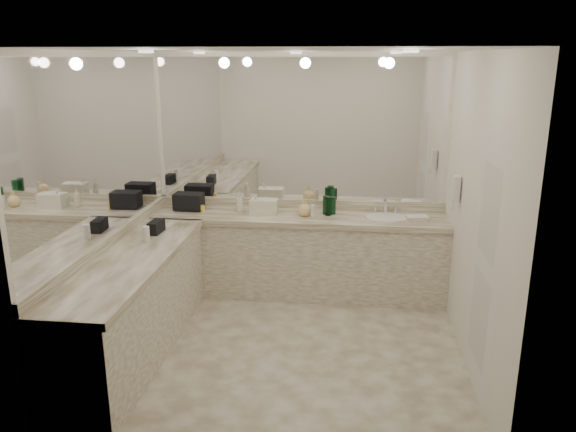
# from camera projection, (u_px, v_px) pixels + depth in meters

# --- Properties ---
(floor) EXTENTS (3.20, 3.20, 0.00)m
(floor) POSITION_uv_depth(u_px,v_px,m) (284.00, 344.00, 5.17)
(floor) COLOR beige
(floor) RESTS_ON ground
(ceiling) EXTENTS (3.20, 3.20, 0.00)m
(ceiling) POSITION_uv_depth(u_px,v_px,m) (284.00, 50.00, 4.46)
(ceiling) COLOR white
(ceiling) RESTS_ON floor
(wall_back) EXTENTS (3.20, 0.02, 2.60)m
(wall_back) POSITION_uv_depth(u_px,v_px,m) (300.00, 173.00, 6.25)
(wall_back) COLOR silver
(wall_back) RESTS_ON floor
(wall_left) EXTENTS (0.02, 3.00, 2.60)m
(wall_left) POSITION_uv_depth(u_px,v_px,m) (106.00, 202.00, 4.99)
(wall_left) COLOR silver
(wall_left) RESTS_ON floor
(wall_right) EXTENTS (0.02, 3.00, 2.60)m
(wall_right) POSITION_uv_depth(u_px,v_px,m) (476.00, 213.00, 4.64)
(wall_right) COLOR silver
(wall_right) RESTS_ON floor
(vanity_back_base) EXTENTS (3.20, 0.60, 0.84)m
(vanity_back_base) POSITION_uv_depth(u_px,v_px,m) (297.00, 257.00, 6.20)
(vanity_back_base) COLOR silver
(vanity_back_base) RESTS_ON floor
(vanity_back_top) EXTENTS (3.20, 0.64, 0.06)m
(vanity_back_top) POSITION_uv_depth(u_px,v_px,m) (297.00, 218.00, 6.07)
(vanity_back_top) COLOR beige
(vanity_back_top) RESTS_ON vanity_back_base
(vanity_left_base) EXTENTS (0.60, 2.40, 0.84)m
(vanity_left_base) POSITION_uv_depth(u_px,v_px,m) (133.00, 309.00, 4.91)
(vanity_left_base) COLOR silver
(vanity_left_base) RESTS_ON floor
(vanity_left_top) EXTENTS (0.64, 2.42, 0.06)m
(vanity_left_top) POSITION_uv_depth(u_px,v_px,m) (130.00, 261.00, 4.79)
(vanity_left_top) COLOR beige
(vanity_left_top) RESTS_ON vanity_left_base
(backsplash_back) EXTENTS (3.20, 0.04, 0.10)m
(backsplash_back) POSITION_uv_depth(u_px,v_px,m) (300.00, 204.00, 6.32)
(backsplash_back) COLOR beige
(backsplash_back) RESTS_ON vanity_back_top
(backsplash_left) EXTENTS (0.04, 3.00, 0.10)m
(backsplash_left) POSITION_uv_depth(u_px,v_px,m) (111.00, 240.00, 5.08)
(backsplash_left) COLOR beige
(backsplash_left) RESTS_ON vanity_left_top
(mirror_back) EXTENTS (3.12, 0.01, 1.55)m
(mirror_back) POSITION_uv_depth(u_px,v_px,m) (301.00, 130.00, 6.11)
(mirror_back) COLOR white
(mirror_back) RESTS_ON wall_back
(mirror_left) EXTENTS (0.01, 2.92, 1.55)m
(mirror_left) POSITION_uv_depth(u_px,v_px,m) (102.00, 149.00, 4.86)
(mirror_left) COLOR white
(mirror_left) RESTS_ON wall_left
(sink) EXTENTS (0.44, 0.44, 0.03)m
(sink) POSITION_uv_depth(u_px,v_px,m) (386.00, 218.00, 5.96)
(sink) COLOR white
(sink) RESTS_ON vanity_back_top
(faucet) EXTENTS (0.24, 0.16, 0.14)m
(faucet) POSITION_uv_depth(u_px,v_px,m) (386.00, 206.00, 6.14)
(faucet) COLOR silver
(faucet) RESTS_ON vanity_back_top
(wall_phone) EXTENTS (0.06, 0.10, 0.24)m
(wall_phone) POSITION_uv_depth(u_px,v_px,m) (456.00, 188.00, 5.30)
(wall_phone) COLOR white
(wall_phone) RESTS_ON wall_right
(door) EXTENTS (0.02, 0.82, 2.10)m
(door) POSITION_uv_depth(u_px,v_px,m) (485.00, 263.00, 4.23)
(door) COLOR white
(door) RESTS_ON wall_right
(black_toiletry_bag) EXTENTS (0.32, 0.21, 0.18)m
(black_toiletry_bag) POSITION_uv_depth(u_px,v_px,m) (189.00, 202.00, 6.24)
(black_toiletry_bag) COLOR black
(black_toiletry_bag) RESTS_ON vanity_back_top
(black_bag_spill) EXTENTS (0.11, 0.23, 0.12)m
(black_bag_spill) POSITION_uv_depth(u_px,v_px,m) (156.00, 227.00, 5.44)
(black_bag_spill) COLOR black
(black_bag_spill) RESTS_ON vanity_left_top
(cream_cosmetic_case) EXTENTS (0.29, 0.18, 0.17)m
(cream_cosmetic_case) POSITION_uv_depth(u_px,v_px,m) (264.00, 206.00, 6.10)
(cream_cosmetic_case) COLOR #EBE5C9
(cream_cosmetic_case) RESTS_ON vanity_back_top
(hand_towel) EXTENTS (0.25, 0.19, 0.04)m
(hand_towel) POSITION_uv_depth(u_px,v_px,m) (417.00, 218.00, 5.89)
(hand_towel) COLOR white
(hand_towel) RESTS_ON vanity_back_top
(lotion_left) EXTENTS (0.06, 0.06, 0.15)m
(lotion_left) POSITION_uv_depth(u_px,v_px,m) (146.00, 234.00, 5.17)
(lotion_left) COLOR white
(lotion_left) RESTS_ON vanity_left_top
(soap_bottle_a) EXTENTS (0.10, 0.10, 0.22)m
(soap_bottle_a) POSITION_uv_depth(u_px,v_px,m) (240.00, 202.00, 6.17)
(soap_bottle_a) COLOR silver
(soap_bottle_a) RESTS_ON vanity_back_top
(soap_bottle_b) EXTENTS (0.12, 0.12, 0.20)m
(soap_bottle_b) POSITION_uv_depth(u_px,v_px,m) (256.00, 205.00, 6.08)
(soap_bottle_b) COLOR silver
(soap_bottle_b) RESTS_ON vanity_back_top
(soap_bottle_c) EXTENTS (0.17, 0.17, 0.18)m
(soap_bottle_c) POSITION_uv_depth(u_px,v_px,m) (304.00, 207.00, 6.01)
(soap_bottle_c) COLOR #FAD48B
(soap_bottle_c) RESTS_ON vanity_back_top
(green_bottle_0) EXTENTS (0.07, 0.07, 0.19)m
(green_bottle_0) POSITION_uv_depth(u_px,v_px,m) (332.00, 205.00, 6.08)
(green_bottle_0) COLOR #14562A
(green_bottle_0) RESTS_ON vanity_back_top
(green_bottle_1) EXTENTS (0.07, 0.07, 0.20)m
(green_bottle_1) POSITION_uv_depth(u_px,v_px,m) (326.00, 205.00, 6.09)
(green_bottle_1) COLOR #14562A
(green_bottle_1) RESTS_ON vanity_back_top
(green_bottle_2) EXTENTS (0.07, 0.07, 0.21)m
(green_bottle_2) POSITION_uv_depth(u_px,v_px,m) (328.00, 206.00, 6.03)
(green_bottle_2) COLOR #14562A
(green_bottle_2) RESTS_ON vanity_back_top
(amenity_bottle_0) EXTENTS (0.04, 0.04, 0.13)m
(amenity_bottle_0) POSITION_uv_depth(u_px,v_px,m) (194.00, 205.00, 6.24)
(amenity_bottle_0) COLOR white
(amenity_bottle_0) RESTS_ON vanity_back_top
(amenity_bottle_1) EXTENTS (0.04, 0.04, 0.14)m
(amenity_bottle_1) POSITION_uv_depth(u_px,v_px,m) (312.00, 211.00, 5.96)
(amenity_bottle_1) COLOR white
(amenity_bottle_1) RESTS_ON vanity_back_top
(amenity_bottle_2) EXTENTS (0.06, 0.06, 0.13)m
(amenity_bottle_2) POSITION_uv_depth(u_px,v_px,m) (272.00, 207.00, 6.13)
(amenity_bottle_2) COLOR #9966B2
(amenity_bottle_2) RESTS_ON vanity_back_top
(amenity_bottle_3) EXTENTS (0.06, 0.06, 0.09)m
(amenity_bottle_3) POSITION_uv_depth(u_px,v_px,m) (253.00, 208.00, 6.17)
(amenity_bottle_3) COLOR silver
(amenity_bottle_3) RESTS_ON vanity_back_top
(amenity_bottle_4) EXTENTS (0.05, 0.05, 0.07)m
(amenity_bottle_4) POSITION_uv_depth(u_px,v_px,m) (202.00, 208.00, 6.18)
(amenity_bottle_4) COLOR #F2D84C
(amenity_bottle_4) RESTS_ON vanity_back_top
(amenity_bottle_5) EXTENTS (0.04, 0.04, 0.13)m
(amenity_bottle_5) POSITION_uv_depth(u_px,v_px,m) (269.00, 209.00, 6.08)
(amenity_bottle_5) COLOR #E57F66
(amenity_bottle_5) RESTS_ON vanity_back_top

